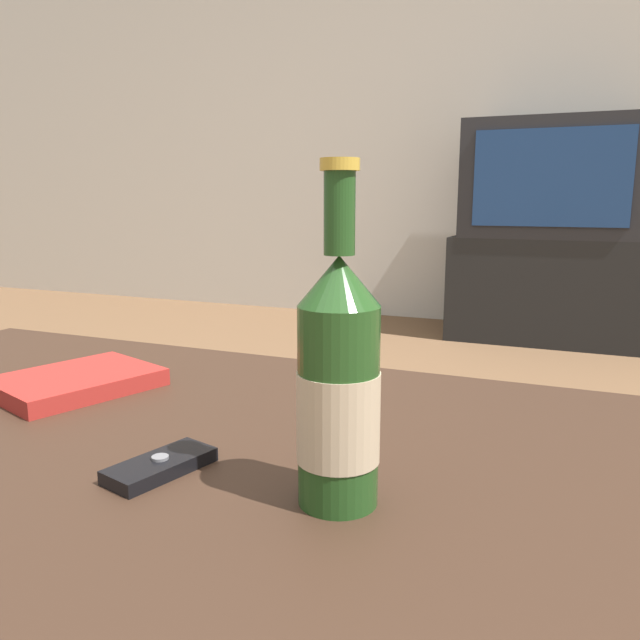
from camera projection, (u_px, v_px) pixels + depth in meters
back_wall at (506, 82)px, 3.30m from camera, size 8.00×0.05×2.60m
coffee_table at (174, 475)px, 0.74m from camera, size 1.31×0.70×0.43m
tv_stand at (545, 288)px, 3.11m from camera, size 0.91×0.49×0.51m
television at (553, 179)px, 3.00m from camera, size 0.82×0.51×0.55m
beer_bottle at (338, 386)px, 0.54m from camera, size 0.07×0.07×0.30m
cell_phone at (161, 466)px, 0.61m from camera, size 0.07×0.12×0.02m
table_book at (76, 382)px, 0.88m from camera, size 0.21×0.24×0.02m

